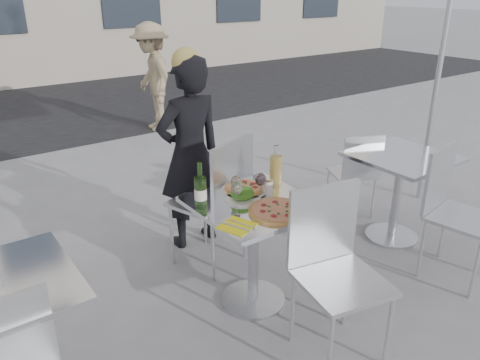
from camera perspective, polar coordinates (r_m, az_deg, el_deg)
ground at (r=3.32m, az=1.57°, el=-14.47°), size 80.00×80.00×0.00m
street_asphalt at (r=8.97m, az=-24.76°, el=7.72°), size 24.00×5.00×0.00m
main_table at (r=3.03m, az=1.67°, el=-6.32°), size 0.72×0.72×0.75m
side_table_left at (r=2.56m, az=-27.14°, el=-15.25°), size 0.72×0.72×0.75m
side_table_right at (r=4.04m, az=18.83°, el=0.09°), size 0.72×0.72×0.75m
chair_far at (r=3.40m, az=-2.58°, el=-1.61°), size 0.60×0.60×1.03m
chair_near at (r=2.71m, az=11.28°, el=-9.39°), size 0.54×0.55×0.99m
side_chair_rfar at (r=4.33m, az=14.03°, el=1.36°), size 0.49×0.50×0.82m
side_chair_rnear at (r=3.66m, az=24.43°, el=-2.54°), size 0.51×0.52×0.97m
woman_diner at (r=3.71m, az=-6.12°, el=3.10°), size 0.57×0.39×1.55m
pedestrian_b at (r=7.02m, az=-10.61°, el=12.19°), size 0.74×1.08×1.54m
pizza_near at (r=2.81m, az=4.65°, el=-3.74°), size 0.36×0.36×0.02m
pizza_far at (r=3.09m, az=0.55°, el=-1.06°), size 0.30×0.30×0.03m
salad_plate at (r=2.95m, az=0.29°, el=-1.79°), size 0.22×0.22×0.09m
wine_bottle at (r=2.83m, az=-4.84°, el=-1.26°), size 0.07×0.08×0.29m
carafe at (r=3.12m, az=4.37°, el=1.22°), size 0.08×0.08×0.29m
sugar_shaker at (r=3.03m, az=3.42°, el=-0.75°), size 0.06×0.06×0.11m
wineglass_white_a at (r=2.85m, az=-0.37°, el=-1.08°), size 0.07×0.07×0.16m
wineglass_white_b at (r=2.93m, az=-0.50°, el=-0.36°), size 0.07×0.07×0.16m
wineglass_red_a at (r=2.98m, az=2.57°, el=-0.03°), size 0.07×0.07×0.16m
wineglass_red_b at (r=2.98m, az=2.47°, el=-0.03°), size 0.07×0.07×0.16m
napkin_left at (r=2.65m, az=-0.39°, el=-5.59°), size 0.23×0.23×0.01m
napkin_right at (r=2.94m, az=8.63°, el=-2.87°), size 0.22×0.22×0.01m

